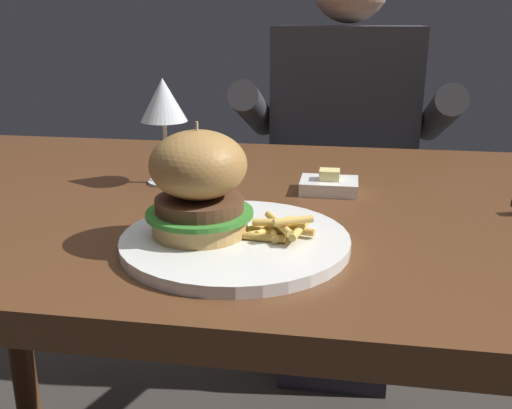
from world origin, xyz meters
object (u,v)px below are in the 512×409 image
(wine_glass, at_px, (163,104))
(diner_person, at_px, (341,190))
(main_plate, at_px, (235,241))
(butter_dish, at_px, (329,185))
(burger_sandwich, at_px, (199,183))

(wine_glass, bearing_deg, diner_person, 65.03)
(diner_person, bearing_deg, main_plate, -97.71)
(butter_dish, distance_m, diner_person, 0.64)
(main_plate, distance_m, wine_glass, 0.33)
(burger_sandwich, distance_m, butter_dish, 0.29)
(butter_dish, bearing_deg, main_plate, -112.65)
(diner_person, bearing_deg, wine_glass, -114.97)
(burger_sandwich, bearing_deg, main_plate, -4.05)
(burger_sandwich, distance_m, diner_person, 0.90)
(burger_sandwich, distance_m, wine_glass, 0.28)
(wine_glass, relative_size, diner_person, 0.14)
(main_plate, bearing_deg, diner_person, 82.29)
(burger_sandwich, height_order, wine_glass, wine_glass)
(main_plate, height_order, burger_sandwich, burger_sandwich)
(diner_person, bearing_deg, burger_sandwich, -100.58)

